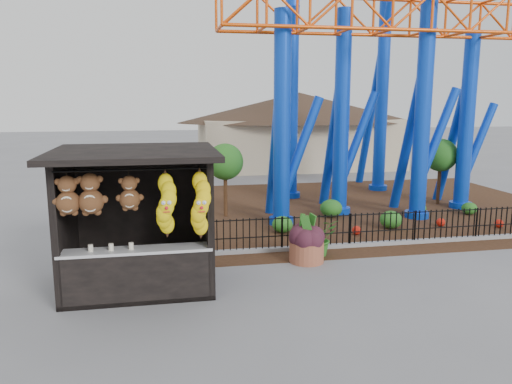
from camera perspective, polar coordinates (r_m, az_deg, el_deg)
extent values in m
plane|color=slate|center=(11.13, 2.65, -11.55)|extent=(120.00, 120.00, 0.00)
cube|color=#331E11|center=(19.59, 8.62, -1.89)|extent=(18.00, 12.00, 0.02)
cube|color=gray|center=(15.10, 14.93, -5.67)|extent=(18.00, 0.18, 0.12)
cube|color=black|center=(11.97, -13.07, -9.94)|extent=(3.20, 2.60, 0.10)
cube|color=black|center=(12.76, -13.14, -1.88)|extent=(3.20, 0.12, 3.00)
cube|color=black|center=(11.73, -20.91, -3.39)|extent=(0.12, 2.60, 3.00)
cube|color=black|center=(11.58, -5.73, -2.91)|extent=(0.12, 2.60, 3.00)
cube|color=black|center=(11.05, -13.76, 4.40)|extent=(3.50, 3.40, 0.12)
cube|color=black|center=(10.56, -21.99, -4.97)|extent=(0.14, 0.14, 3.00)
cube|color=black|center=(10.39, -5.17, -4.47)|extent=(0.14, 0.14, 3.00)
cube|color=black|center=(10.82, -13.38, -9.38)|extent=(3.00, 0.50, 1.10)
cube|color=silver|center=(10.64, -13.51, -6.49)|extent=(3.10, 0.55, 0.06)
cylinder|color=black|center=(9.88, -14.04, 2.47)|extent=(2.90, 0.04, 0.04)
cylinder|color=#0B3CC8|center=(16.51, 2.99, 8.16)|extent=(0.56, 0.56, 7.00)
cylinder|color=#0B3CC8|center=(16.99, 2.88, -3.31)|extent=(0.84, 0.84, 0.24)
cylinder|color=#0B3CC8|center=(18.39, 9.77, 8.73)|extent=(0.56, 0.56, 7.30)
cylinder|color=#0B3CC8|center=(18.83, 9.43, -2.07)|extent=(0.84, 0.84, 0.24)
cylinder|color=#0B3CC8|center=(18.35, 18.53, 8.65)|extent=(0.56, 0.56, 7.50)
cylinder|color=#0B3CC8|center=(18.79, 17.88, -2.47)|extent=(0.84, 0.84, 0.24)
cylinder|color=#0B3CC8|center=(20.69, 22.93, 7.27)|extent=(0.56, 0.56, 6.60)
cylinder|color=#0B3CC8|center=(21.07, 22.31, -1.38)|extent=(0.84, 0.84, 0.24)
cylinder|color=#0B3CC8|center=(21.24, 4.09, 12.05)|extent=(0.56, 0.56, 9.50)
cylinder|color=#0B3CC8|center=(21.61, 3.93, -0.32)|extent=(0.84, 0.84, 0.24)
cylinder|color=#0B3CC8|center=(23.73, 14.30, 12.80)|extent=(0.56, 0.56, 10.50)
cylinder|color=#0B3CC8|center=(24.05, 13.75, 0.51)|extent=(0.84, 0.84, 0.24)
cylinder|color=#0B3CC8|center=(17.44, 2.26, 5.41)|extent=(0.36, 2.21, 5.85)
cylinder|color=#0B3CC8|center=(17.05, 5.01, 4.67)|extent=(1.62, 0.32, 3.73)
cylinder|color=#0B3CC8|center=(19.28, 8.74, 6.12)|extent=(0.36, 2.29, 6.10)
cylinder|color=#0B3CC8|center=(18.99, 11.33, 5.42)|extent=(1.67, 0.32, 3.88)
cylinder|color=#0B3CC8|center=(19.18, 17.05, 5.98)|extent=(0.36, 2.34, 6.26)
cylinder|color=#0B3CC8|center=(19.02, 19.74, 5.23)|extent=(1.71, 0.32, 3.99)
cylinder|color=#0B3CC8|center=(21.49, 21.45, 5.26)|extent=(0.36, 2.10, 5.53)
cylinder|color=#0B3CC8|center=(21.39, 23.86, 4.62)|extent=(1.54, 0.32, 3.52)
cylinder|color=#9C5238|center=(13.16, 5.80, -6.81)|extent=(1.16, 1.16, 0.54)
ellipsoid|color=#361521|center=(12.99, 5.84, -4.32)|extent=(0.70, 0.70, 0.64)
imported|color=#285F1C|center=(13.66, 7.26, -5.16)|extent=(1.09, 1.00, 1.02)
ellipsoid|color=#235D1B|center=(15.86, 3.03, -3.72)|extent=(0.66, 0.66, 0.53)
ellipsoid|color=#235D1B|center=(16.94, 15.17, -3.07)|extent=(0.72, 0.72, 0.58)
ellipsoid|color=#235D1B|center=(19.24, 18.01, -1.77)|extent=(0.60, 0.60, 0.48)
ellipsoid|color=#235D1B|center=(18.12, 8.59, -1.85)|extent=(0.79, 0.79, 0.63)
ellipsoid|color=#235D1B|center=(19.93, 23.19, -1.74)|extent=(0.56, 0.56, 0.45)
sphere|color=red|center=(15.17, 6.00, -4.91)|extent=(0.28, 0.28, 0.28)
sphere|color=red|center=(15.93, 11.40, -4.31)|extent=(0.28, 0.28, 0.28)
sphere|color=red|center=(17.72, 20.36, -3.27)|extent=(0.28, 0.28, 0.28)
sphere|color=red|center=(18.30, 26.03, -3.26)|extent=(0.28, 0.28, 0.28)
cube|color=#BFAD8C|center=(31.30, 4.87, 5.59)|extent=(12.00, 6.00, 3.00)
cone|color=#332319|center=(31.18, 4.94, 9.98)|extent=(15.00, 15.00, 1.80)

